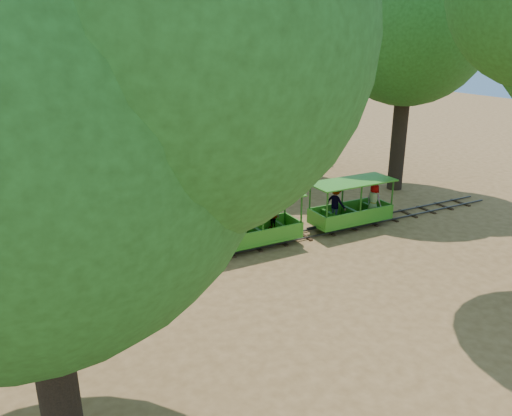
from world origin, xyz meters
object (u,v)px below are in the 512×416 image
locomotive (161,211)px  carriage_front (255,226)px  fence (176,175)px  carriage_rear (350,206)px

locomotive → carriage_front: (3.20, -0.06, -1.02)m
locomotive → carriage_front: locomotive is taller
locomotive → fence: locomotive is taller
locomotive → carriage_rear: locomotive is taller
locomotive → fence: 8.63m
carriage_rear → carriage_front: bearing=-179.7°
locomotive → carriage_front: bearing=-1.1°
locomotive → fence: bearing=68.1°
fence → carriage_rear: bearing=-63.1°
locomotive → carriage_rear: (7.22, -0.04, -0.98)m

